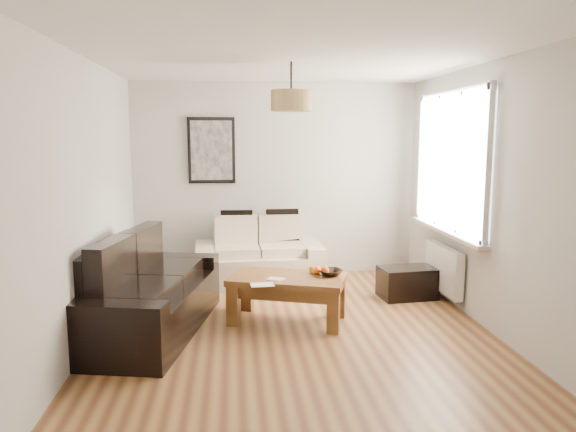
{
  "coord_description": "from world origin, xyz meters",
  "views": [
    {
      "loc": [
        -0.58,
        -5.02,
        1.89
      ],
      "look_at": [
        0.0,
        0.6,
        1.05
      ],
      "focal_mm": 33.64,
      "sensor_mm": 36.0,
      "label": 1
    }
  ],
  "objects": [
    {
      "name": "wall_left",
      "position": [
        -1.9,
        0.0,
        1.3
      ],
      "size": [
        0.04,
        4.5,
        2.6
      ],
      "primitive_type": null,
      "color": "silver",
      "rests_on": "floor"
    },
    {
      "name": "orange_c",
      "position": [
        0.24,
        0.37,
        0.51
      ],
      "size": [
        0.1,
        0.1,
        0.09
      ],
      "primitive_type": "sphere",
      "rotation": [
        0.0,
        0.0,
        0.14
      ],
      "color": "orange",
      "rests_on": "fruit_bowl"
    },
    {
      "name": "ottoman",
      "position": [
        1.45,
        0.96,
        0.18
      ],
      "size": [
        0.67,
        0.47,
        0.36
      ],
      "primitive_type": "cube",
      "rotation": [
        0.0,
        0.0,
        0.1
      ],
      "color": "black",
      "rests_on": "floor"
    },
    {
      "name": "radiator",
      "position": [
        1.82,
        0.8,
        0.38
      ],
      "size": [
        0.1,
        0.9,
        0.52
      ],
      "primitive_type": "cube",
      "color": "white",
      "rests_on": "wall_right"
    },
    {
      "name": "pendant_shade",
      "position": [
        0.0,
        0.3,
        2.23
      ],
      "size": [
        0.4,
        0.4,
        0.2
      ],
      "primitive_type": "cylinder",
      "color": "tan",
      "rests_on": "ceiling"
    },
    {
      "name": "ceiling",
      "position": [
        0.0,
        0.0,
        2.6
      ],
      "size": [
        3.8,
        4.5,
        0.0
      ],
      "primitive_type": null,
      "color": "white",
      "rests_on": "floor"
    },
    {
      "name": "fruit_bowl",
      "position": [
        0.41,
        0.3,
        0.5
      ],
      "size": [
        0.3,
        0.3,
        0.06
      ],
      "primitive_type": "imported",
      "rotation": [
        0.0,
        0.0,
        0.27
      ],
      "color": "black",
      "rests_on": "coffee_table"
    },
    {
      "name": "orange_a",
      "position": [
        0.28,
        0.36,
        0.51
      ],
      "size": [
        0.1,
        0.1,
        0.09
      ],
      "primitive_type": "sphere",
      "rotation": [
        0.0,
        0.0,
        -0.06
      ],
      "color": "#FF4F15",
      "rests_on": "fruit_bowl"
    },
    {
      "name": "cushion_right",
      "position": [
        0.07,
        1.98,
        0.72
      ],
      "size": [
        0.43,
        0.14,
        0.42
      ],
      "primitive_type": "cube",
      "rotation": [
        0.0,
        0.0,
        0.02
      ],
      "color": "black",
      "rests_on": "loveseat_cream"
    },
    {
      "name": "poster",
      "position": [
        -0.85,
        2.22,
        1.7
      ],
      "size": [
        0.62,
        0.04,
        0.87
      ],
      "primitive_type": null,
      "color": "black",
      "rests_on": "wall_back"
    },
    {
      "name": "wall_back",
      "position": [
        0.0,
        2.25,
        1.3
      ],
      "size": [
        3.8,
        0.04,
        2.6
      ],
      "primitive_type": null,
      "color": "silver",
      "rests_on": "floor"
    },
    {
      "name": "wall_front",
      "position": [
        0.0,
        -2.25,
        1.3
      ],
      "size": [
        3.8,
        0.04,
        2.6
      ],
      "primitive_type": null,
      "color": "silver",
      "rests_on": "floor"
    },
    {
      "name": "cushion_left",
      "position": [
        -0.53,
        1.98,
        0.72
      ],
      "size": [
        0.42,
        0.15,
        0.41
      ],
      "primitive_type": "cube",
      "rotation": [
        0.0,
        0.0,
        -0.05
      ],
      "color": "black",
      "rests_on": "loveseat_cream"
    },
    {
      "name": "orange_b",
      "position": [
        0.36,
        0.35,
        0.51
      ],
      "size": [
        0.11,
        0.11,
        0.09
      ],
      "primitive_type": "sphere",
      "rotation": [
        0.0,
        0.0,
        -0.31
      ],
      "color": "#EB4813",
      "rests_on": "fruit_bowl"
    },
    {
      "name": "floor",
      "position": [
        0.0,
        0.0,
        0.0
      ],
      "size": [
        4.5,
        4.5,
        0.0
      ],
      "primitive_type": "plane",
      "color": "brown",
      "rests_on": "ground"
    },
    {
      "name": "sofa_leather",
      "position": [
        -1.43,
        0.16,
        0.44
      ],
      "size": [
        1.36,
        2.17,
        0.87
      ],
      "primitive_type": null,
      "rotation": [
        0.0,
        0.0,
        1.37
      ],
      "color": "black",
      "rests_on": "floor"
    },
    {
      "name": "loveseat_cream",
      "position": [
        -0.25,
        1.78,
        0.4
      ],
      "size": [
        1.65,
        0.95,
        0.8
      ],
      "primitive_type": null,
      "rotation": [
        0.0,
        0.0,
        0.04
      ],
      "color": "beige",
      "rests_on": "floor"
    },
    {
      "name": "papers",
      "position": [
        -0.31,
        -0.0,
        0.48
      ],
      "size": [
        0.23,
        0.17,
        0.01
      ],
      "primitive_type": "cube",
      "rotation": [
        0.0,
        0.0,
        0.07
      ],
      "color": "silver",
      "rests_on": "coffee_table"
    },
    {
      "name": "coffee_table",
      "position": [
        -0.03,
        0.3,
        0.24
      ],
      "size": [
        1.3,
        0.97,
        0.47
      ],
      "primitive_type": null,
      "rotation": [
        0.0,
        0.0,
        -0.32
      ],
      "color": "brown",
      "rests_on": "floor"
    },
    {
      "name": "window_bay",
      "position": [
        1.86,
        0.8,
        1.6
      ],
      "size": [
        0.14,
        1.9,
        1.6
      ],
      "primitive_type": null,
      "color": "white",
      "rests_on": "wall_right"
    },
    {
      "name": "wall_right",
      "position": [
        1.9,
        0.0,
        1.3
      ],
      "size": [
        0.04,
        4.5,
        2.6
      ],
      "primitive_type": null,
      "color": "silver",
      "rests_on": "floor"
    }
  ]
}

